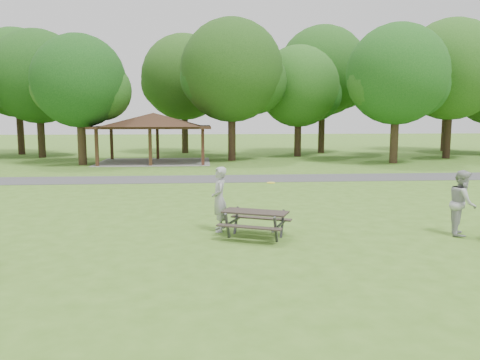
% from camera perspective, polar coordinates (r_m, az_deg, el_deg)
% --- Properties ---
extents(ground, '(160.00, 160.00, 0.00)m').
position_cam_1_polar(ground, '(12.55, -3.16, -8.43)').
color(ground, '#447220').
rests_on(ground, ground).
extents(asphalt_path, '(120.00, 3.20, 0.02)m').
position_cam_1_polar(asphalt_path, '(26.28, -3.88, 0.14)').
color(asphalt_path, '#444446').
rests_on(asphalt_path, ground).
extents(pavilion, '(8.60, 7.01, 3.76)m').
position_cam_1_polar(pavilion, '(36.25, -10.49, 6.97)').
color(pavilion, '#372114').
rests_on(pavilion, ground).
extents(tree_row_c, '(8.19, 7.80, 10.67)m').
position_cam_1_polar(tree_row_c, '(43.39, -23.27, 11.19)').
color(tree_row_c, black).
rests_on(tree_row_c, ground).
extents(tree_row_d, '(6.93, 6.60, 9.27)m').
position_cam_1_polar(tree_row_d, '(35.72, -18.87, 11.02)').
color(tree_row_d, '#322416').
rests_on(tree_row_d, ground).
extents(tree_row_e, '(8.40, 8.00, 11.02)m').
position_cam_1_polar(tree_row_e, '(37.29, -0.86, 12.84)').
color(tree_row_e, '#301E15').
rests_on(tree_row_e, ground).
extents(tree_row_f, '(7.35, 7.00, 9.55)m').
position_cam_1_polar(tree_row_f, '(41.49, 7.26, 10.96)').
color(tree_row_f, black).
rests_on(tree_row_f, ground).
extents(tree_row_g, '(7.77, 7.40, 10.25)m').
position_cam_1_polar(tree_row_g, '(37.08, 18.70, 11.76)').
color(tree_row_g, '#312216').
rests_on(tree_row_g, ground).
extents(tree_row_h, '(8.61, 8.20, 11.37)m').
position_cam_1_polar(tree_row_h, '(42.88, 24.43, 11.83)').
color(tree_row_h, black).
rests_on(tree_row_h, ground).
extents(tree_deep_a, '(8.40, 8.00, 11.38)m').
position_cam_1_polar(tree_deep_a, '(47.72, -25.42, 11.42)').
color(tree_deep_a, black).
rests_on(tree_deep_a, ground).
extents(tree_deep_b, '(8.40, 8.00, 11.13)m').
position_cam_1_polar(tree_deep_b, '(45.23, -6.70, 12.03)').
color(tree_deep_b, black).
rests_on(tree_deep_b, ground).
extents(tree_deep_c, '(8.82, 8.40, 11.90)m').
position_cam_1_polar(tree_deep_c, '(45.69, 10.18, 12.63)').
color(tree_deep_c, black).
rests_on(tree_deep_c, ground).
extents(tree_deep_d, '(8.40, 8.00, 11.27)m').
position_cam_1_polar(tree_deep_d, '(51.80, 24.05, 11.03)').
color(tree_deep_d, black).
rests_on(tree_deep_d, ground).
extents(picnic_table_middle, '(2.30, 2.10, 0.81)m').
position_cam_1_polar(picnic_table_middle, '(13.56, 1.87, -4.59)').
color(picnic_table_middle, '#2D2520').
rests_on(picnic_table_middle, ground).
extents(frisbee_in_flight, '(0.32, 0.32, 0.02)m').
position_cam_1_polar(frisbee_in_flight, '(14.10, 3.80, -0.33)').
color(frisbee_in_flight, yellow).
rests_on(frisbee_in_flight, ground).
extents(frisbee_thrower, '(0.51, 0.75, 1.98)m').
position_cam_1_polar(frisbee_thrower, '(14.26, -2.53, -2.36)').
color(frisbee_thrower, '#A0A0A2').
rests_on(frisbee_thrower, ground).
extents(frisbee_catcher, '(1.05, 1.16, 1.94)m').
position_cam_1_polar(frisbee_catcher, '(15.29, 25.46, -2.51)').
color(frisbee_catcher, '#ACABAE').
rests_on(frisbee_catcher, ground).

